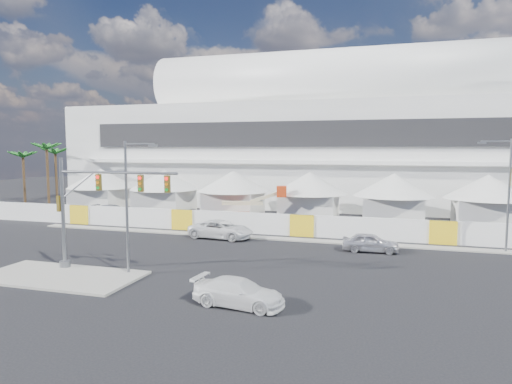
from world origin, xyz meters
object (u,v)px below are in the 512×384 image
(traffic_mast, at_px, (87,208))
(streetlight_curb, at_px, (506,187))
(boom_lift, at_px, (237,214))
(sedan_silver, at_px, (370,242))
(pickup_near, at_px, (239,292))
(streetlight_median, at_px, (130,198))
(pickup_curb, at_px, (221,229))
(lot_car_c, at_px, (113,212))

(traffic_mast, height_order, streetlight_curb, streetlight_curb)
(boom_lift, bearing_deg, traffic_mast, -114.01)
(sedan_silver, height_order, pickup_near, sedan_silver)
(traffic_mast, relative_size, boom_lift, 1.06)
(pickup_near, relative_size, traffic_mast, 0.55)
(sedan_silver, relative_size, streetlight_median, 0.52)
(pickup_near, distance_m, boom_lift, 24.73)
(pickup_curb, relative_size, streetlight_median, 0.69)
(sedan_silver, bearing_deg, lot_car_c, 70.77)
(traffic_mast, bearing_deg, pickup_near, -16.54)
(streetlight_curb, bearing_deg, traffic_mast, -153.43)
(pickup_curb, distance_m, streetlight_median, 13.39)
(streetlight_curb, bearing_deg, sedan_silver, -165.01)
(pickup_near, relative_size, streetlight_curb, 0.55)
(sedan_silver, relative_size, streetlight_curb, 0.49)
(streetlight_median, bearing_deg, traffic_mast, -178.87)
(streetlight_curb, bearing_deg, streetlight_median, -150.62)
(pickup_curb, bearing_deg, traffic_mast, 166.31)
(pickup_curb, xyz_separation_m, lot_car_c, (-16.03, 7.29, -0.04))
(traffic_mast, xyz_separation_m, streetlight_median, (3.17, 0.06, 0.78))
(pickup_curb, distance_m, traffic_mast, 13.89)
(pickup_curb, distance_m, lot_car_c, 17.61)
(sedan_silver, bearing_deg, pickup_curb, 80.60)
(boom_lift, bearing_deg, pickup_curb, -96.24)
(pickup_near, xyz_separation_m, traffic_mast, (-11.62, 3.45, 3.46))
(lot_car_c, bearing_deg, streetlight_curb, -100.97)
(sedan_silver, xyz_separation_m, lot_car_c, (-29.12, 8.95, 0.03))
(lot_car_c, bearing_deg, boom_lift, -92.26)
(boom_lift, bearing_deg, sedan_silver, -46.27)
(sedan_silver, bearing_deg, streetlight_curb, -77.15)
(streetlight_median, bearing_deg, boom_lift, 89.23)
(streetlight_median, bearing_deg, sedan_silver, 37.45)
(pickup_curb, xyz_separation_m, traffic_mast, (-4.44, -12.73, 3.36))
(lot_car_c, xyz_separation_m, streetlight_median, (14.77, -19.95, 4.18))
(pickup_near, bearing_deg, streetlight_curb, -36.66)
(boom_lift, bearing_deg, streetlight_curb, -28.68)
(pickup_near, distance_m, traffic_mast, 12.60)
(streetlight_curb, bearing_deg, pickup_near, -132.62)
(pickup_curb, height_order, traffic_mast, traffic_mast)
(streetlight_median, xyz_separation_m, boom_lift, (0.27, 19.82, -3.85))
(pickup_curb, relative_size, boom_lift, 0.70)
(streetlight_curb, bearing_deg, lot_car_c, 170.81)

